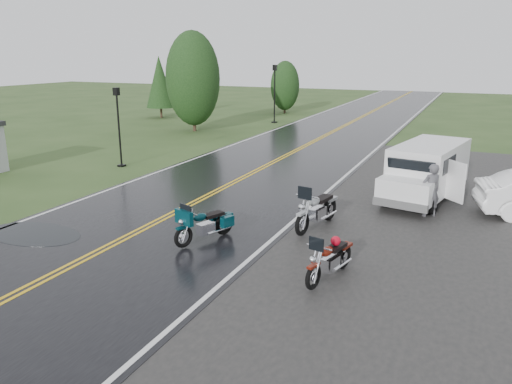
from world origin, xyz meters
TOP-DOWN VIEW (x-y plane):
  - ground at (0.00, 0.00)m, footprint 120.00×120.00m
  - road at (0.00, 10.00)m, footprint 8.00×100.00m
  - motorcycle_red at (5.76, -1.59)m, footprint 1.12×2.06m
  - motorcycle_teal at (1.91, -0.68)m, footprint 1.36×2.11m
  - motorcycle_silver at (4.47, 1.44)m, footprint 1.26×2.45m
  - van_white at (6.08, 5.35)m, footprint 2.84×5.34m
  - person_at_van at (7.53, 4.81)m, footprint 0.74×0.70m
  - lamp_post_near_left at (-6.06, 6.74)m, footprint 0.31×0.31m
  - lamp_post_far_left at (-5.23, 23.30)m, footprint 0.36×0.36m
  - tree_left_mid at (-8.53, 17.37)m, footprint 3.52×3.52m
  - tree_left_far at (-6.71, 29.33)m, footprint 2.44×2.44m
  - pine_left_far at (-14.64, 22.43)m, footprint 2.26×2.26m

SIDE VIEW (x-z plane):
  - ground at x=0.00m, z-range 0.00..0.00m
  - road at x=0.00m, z-range 0.00..0.04m
  - motorcycle_red at x=5.76m, z-range 0.00..1.15m
  - motorcycle_teal at x=1.91m, z-range 0.00..1.17m
  - motorcycle_silver at x=4.47m, z-range 0.00..1.38m
  - person_at_van at x=7.53m, z-range 0.00..1.70m
  - van_white at x=6.08m, z-range 0.00..1.99m
  - lamp_post_near_left at x=-6.06m, z-range 0.00..3.59m
  - tree_left_far at x=-6.71m, z-range 0.00..3.76m
  - lamp_post_far_left at x=-5.23m, z-range 0.00..4.24m
  - pine_left_far at x=-14.64m, z-range 0.00..4.70m
  - tree_left_mid at x=-8.53m, z-range 0.00..5.50m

